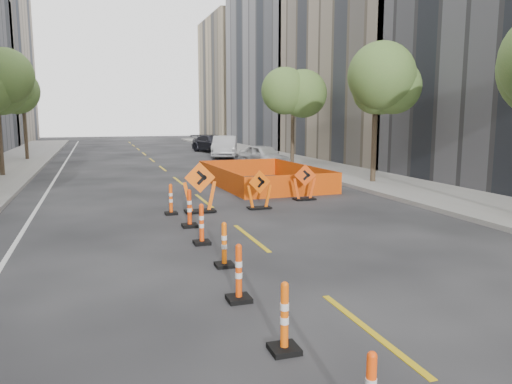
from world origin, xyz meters
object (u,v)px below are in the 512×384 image
object	(u,v)px
parked_car_far	(213,144)
channelizer_5	(189,208)
channelizer_1	(284,317)
chevron_sign_center	(259,190)
channelizer_3	(224,244)
channelizer_4	(202,224)
parked_car_mid	(225,147)
chevron_sign_right	(305,182)
parked_car_near	(264,156)
channelizer_2	(239,273)
channelizer_6	(171,199)
chevron_sign_left	(200,188)

from	to	relation	value
parked_car_far	channelizer_5	bearing A→B (deg)	-121.38
channelizer_1	chevron_sign_center	distance (m)	10.47
channelizer_3	channelizer_4	size ratio (longest dim) A/B	0.94
parked_car_mid	channelizer_4	bearing A→B (deg)	-88.18
chevron_sign_right	parked_car_near	bearing A→B (deg)	96.99
channelizer_2	chevron_sign_right	size ratio (longest dim) A/B	0.75
channelizer_4	chevron_sign_center	bearing A→B (deg)	55.05
channelizer_5	chevron_sign_center	xyz separation A→B (m)	(2.78, 2.06, 0.12)
channelizer_2	chevron_sign_right	bearing A→B (deg)	60.62
chevron_sign_right	parked_car_mid	size ratio (longest dim) A/B	0.28
channelizer_3	parked_car_far	distance (m)	33.20
chevron_sign_center	parked_car_near	distance (m)	13.85
channelizer_1	parked_car_mid	world-z (taller)	parked_car_mid
chevron_sign_center	parked_car_far	size ratio (longest dim) A/B	0.26
channelizer_6	parked_car_near	world-z (taller)	parked_car_near
chevron_sign_left	chevron_sign_center	size ratio (longest dim) A/B	1.25
chevron_sign_center	parked_car_near	bearing A→B (deg)	62.11
parked_car_far	channelizer_1	bearing A→B (deg)	-118.58
channelizer_2	channelizer_5	world-z (taller)	channelizer_5
channelizer_1	parked_car_mid	size ratio (longest dim) A/B	0.20
channelizer_2	channelizer_5	xyz separation A→B (m)	(0.23, 5.98, 0.04)
chevron_sign_center	parked_car_mid	xyz separation A→B (m)	(4.04, 20.72, 0.15)
channelizer_1	channelizer_2	xyz separation A→B (m)	(-0.07, 1.99, 0.01)
chevron_sign_right	parked_car_near	xyz separation A→B (m)	(2.37, 11.88, 0.02)
channelizer_4	channelizer_2	bearing A→B (deg)	-92.46
channelizer_2	parked_car_far	size ratio (longest dim) A/B	0.20
channelizer_1	parked_car_far	size ratio (longest dim) A/B	0.19
channelizer_3	parked_car_mid	world-z (taller)	parked_car_mid
channelizer_2	channelizer_3	world-z (taller)	channelizer_2
parked_car_mid	parked_car_far	xyz separation A→B (m)	(0.39, 5.63, -0.07)
channelizer_2	parked_car_near	size ratio (longest dim) A/B	0.25
chevron_sign_center	chevron_sign_left	bearing A→B (deg)	171.94
channelizer_1	channelizer_2	world-z (taller)	channelizer_2
parked_car_mid	channelizer_3	bearing A→B (deg)	-86.93
channelizer_5	chevron_sign_right	world-z (taller)	chevron_sign_right
channelizer_1	channelizer_4	size ratio (longest dim) A/B	0.97
channelizer_4	channelizer_5	xyz separation A→B (m)	(0.06, 1.99, 0.04)
chevron_sign_right	chevron_sign_center	bearing A→B (deg)	-133.15
channelizer_2	channelizer_4	size ratio (longest dim) A/B	0.99
channelizer_6	parked_car_near	xyz separation A→B (m)	(7.59, 13.15, 0.20)
channelizer_3	channelizer_5	distance (m)	3.99
channelizer_3	parked_car_far	world-z (taller)	parked_car_far
channelizer_1	channelizer_2	bearing A→B (deg)	92.15
chevron_sign_center	parked_car_mid	bearing A→B (deg)	70.34
chevron_sign_right	parked_car_near	distance (m)	12.12
channelizer_2	channelizer_6	size ratio (longest dim) A/B	1.02
parked_car_near	channelizer_4	bearing A→B (deg)	-126.84
parked_car_near	parked_car_far	bearing A→B (deg)	77.14
channelizer_6	parked_car_mid	world-z (taller)	parked_car_mid
channelizer_4	channelizer_5	distance (m)	2.00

